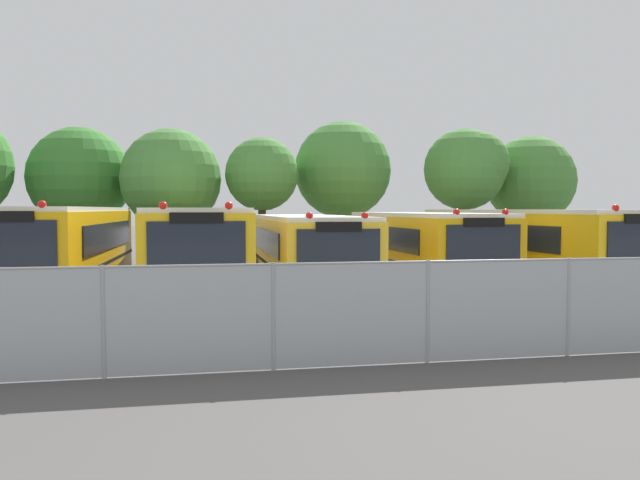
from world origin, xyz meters
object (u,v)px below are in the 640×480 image
Objects in this scene: tree_5 at (468,168)px; tree_4 at (345,170)px; tree_1 at (83,178)px; tree_3 at (259,175)px; school_bus_3 at (421,246)px; tree_2 at (170,180)px; school_bus_0 at (65,247)px; tree_6 at (527,180)px; school_bus_2 at (305,249)px; school_bus_1 at (192,247)px; school_bus_4 at (522,244)px.

tree_4 is at bearing 163.31° from tree_5.
tree_1 is 8.07m from tree_3.
tree_3 is at bearing -62.10° from school_bus_3.
tree_1 is 1.03× the size of tree_2.
tree_5 is (9.77, -0.32, 0.40)m from tree_3.
tree_3 is at bearing -126.80° from school_bus_0.
tree_2 is 17.18m from tree_6.
tree_5 is at bearing -164.03° from tree_6.
school_bus_3 is (3.90, 0.32, 0.04)m from school_bus_2.
tree_3 is at bearing -6.03° from tree_2.
school_bus_3 is at bearing -61.84° from tree_3.
school_bus_1 is at bearing 175.22° from school_bus_0.
school_bus_1 is at bearing -65.58° from tree_1.
tree_4 is (7.08, 10.10, 3.01)m from school_bus_1.
tree_1 is 0.99× the size of tree_5.
tree_5 reaches higher than tree_3.
tree_5 is at bearing -3.07° from tree_2.
tree_1 is at bearing 156.82° from tree_2.
tree_4 reaches higher than school_bus_2.
school_bus_2 is at bearing -143.43° from tree_6.
tree_5 is (17.56, -2.41, 0.52)m from tree_1.
school_bus_2 is at bearing -137.47° from tree_5.
tree_5 is at bearing -103.49° from school_bus_4.
tree_1 is at bearing 176.46° from tree_4.
tree_4 is at bearing 175.87° from tree_6.
school_bus_4 is 1.86× the size of tree_1.
tree_6 reaches higher than tree_2.
school_bus_2 is 9.19m from tree_3.
school_bus_1 is 1.90× the size of tree_2.
school_bus_1 is at bearing -0.69° from school_bus_4.
tree_2 is (3.92, -1.68, -0.12)m from tree_1.
school_bus_2 is 1.56× the size of tree_1.
tree_2 is at bearing -173.41° from tree_4.
school_bus_2 is at bearing -63.92° from tree_2.
tree_4 is 9.12m from tree_6.
school_bus_0 is 21.97m from tree_6.
tree_1 is at bearing -35.57° from school_bus_4.
school_bus_3 is at bearing -123.06° from tree_5.
school_bus_4 is at bearing -34.13° from tree_1.
school_bus_2 is at bearing 4.43° from school_bus_3.
school_bus_0 is at bearing -155.46° from tree_6.
school_bus_3 is 16.38m from tree_1.
school_bus_3 is (11.05, -0.04, -0.09)m from school_bus_0.
school_bus_4 is at bearing -179.75° from school_bus_0.
school_bus_1 reaches higher than school_bus_4.
tree_6 is (12.70, 9.42, 2.71)m from school_bus_2.
tree_1 is (-8.39, 10.82, 2.66)m from school_bus_2.
tree_1 reaches higher than tree_6.
tree_1 is 0.93× the size of tree_4.
school_bus_0 is 1.16× the size of school_bus_3.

